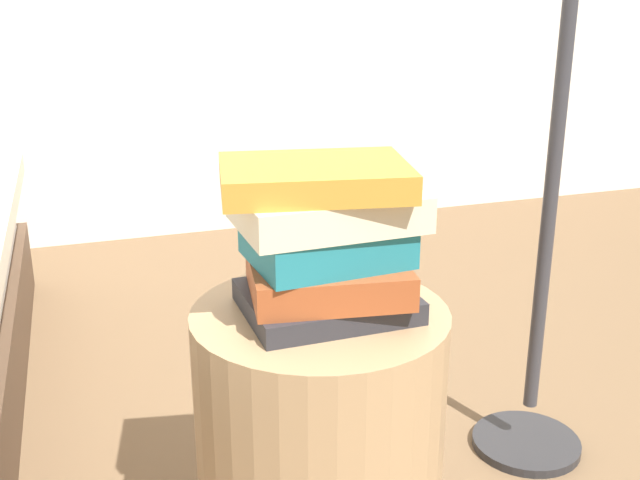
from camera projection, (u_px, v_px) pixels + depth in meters
The scene contains 6 objects.
side_table at pixel (320, 450), 1.34m from camera, with size 0.41×0.41×0.51m, color tan.
book_charcoal at pixel (327, 302), 1.25m from camera, with size 0.26×0.20×0.03m, color #28282D.
book_rust at pixel (328, 277), 1.23m from camera, with size 0.24×0.19×0.05m, color #994723.
book_teal at pixel (326, 243), 1.22m from camera, with size 0.23×0.18×0.06m, color #1E727F.
book_cream at pixel (327, 207), 1.20m from camera, with size 0.27×0.19×0.05m, color beige.
book_ochre at pixel (315, 178), 1.17m from camera, with size 0.28×0.20×0.04m, color #B7842D.
Camera 1 is at (-0.35, -1.09, 1.04)m, focal length 44.50 mm.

